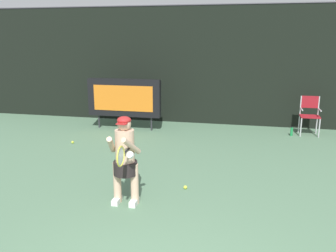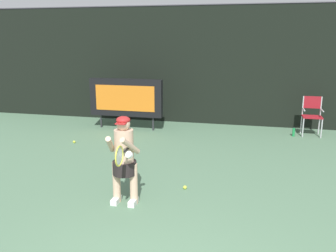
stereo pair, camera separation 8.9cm
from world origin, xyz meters
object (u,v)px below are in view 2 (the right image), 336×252
water_bottle (294,132)px  tennis_ball_spare (74,142)px  tennis_player (124,157)px  tennis_racket (120,156)px  umpire_chair (312,113)px  tennis_ball_loose (185,187)px  scoreboard (126,98)px

water_bottle → tennis_ball_spare: water_bottle is taller
tennis_player → tennis_racket: bearing=-76.5°
water_bottle → tennis_racket: tennis_racket is taller
umpire_chair → water_bottle: (-0.48, -0.27, -0.50)m
tennis_player → tennis_ball_loose: (0.87, 0.76, -0.77)m
tennis_racket → tennis_ball_loose: tennis_racket is taller
tennis_racket → tennis_ball_loose: bearing=73.4°
tennis_ball_loose → tennis_ball_spare: same height
scoreboard → tennis_ball_loose: scoreboard is taller
tennis_player → water_bottle: bearing=57.5°
scoreboard → tennis_player: scoreboard is taller
umpire_chair → water_bottle: 0.74m
scoreboard → tennis_ball_loose: bearing=-57.5°
water_bottle → scoreboard: bearing=-176.9°
scoreboard → tennis_racket: (1.77, -5.21, 0.05)m
scoreboard → water_bottle: (4.81, 0.26, -0.82)m
scoreboard → tennis_racket: bearing=-71.3°
water_bottle → tennis_ball_loose: (-2.29, -4.21, -0.09)m
scoreboard → umpire_chair: size_ratio=2.04×
umpire_chair → tennis_ball_spare: bearing=-159.7°
scoreboard → tennis_ball_loose: 4.77m
tennis_player → tennis_ball_loose: bearing=41.2°
umpire_chair → tennis_player: size_ratio=0.73×
tennis_racket → tennis_ball_spare: 4.44m
tennis_ball_loose → tennis_ball_spare: bearing=146.5°
umpire_chair → tennis_racket: bearing=-121.5°
water_bottle → tennis_player: bearing=-122.5°
tennis_ball_loose → tennis_ball_spare: size_ratio=1.00×
tennis_player → tennis_racket: tennis_player is taller
umpire_chair → tennis_racket: 6.74m
umpire_chair → tennis_player: tennis_player is taller
umpire_chair → tennis_ball_loose: bearing=-121.7°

